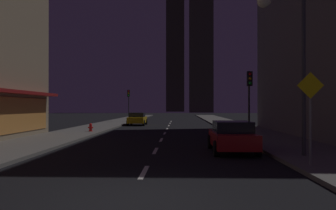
# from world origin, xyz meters

# --- Properties ---
(ground_plane) EXTENTS (78.00, 136.00, 0.10)m
(ground_plane) POSITION_xyz_m (0.00, 32.00, -0.05)
(ground_plane) COLOR black
(sidewalk_right) EXTENTS (4.00, 76.00, 0.15)m
(sidewalk_right) POSITION_xyz_m (7.00, 32.00, 0.07)
(sidewalk_right) COLOR #605E59
(sidewalk_right) RESTS_ON ground
(sidewalk_left) EXTENTS (4.00, 76.00, 0.15)m
(sidewalk_left) POSITION_xyz_m (-7.00, 32.00, 0.07)
(sidewalk_left) COLOR #605E59
(sidewalk_left) RESTS_ON ground
(lane_marking_center) EXTENTS (0.16, 43.80, 0.01)m
(lane_marking_center) POSITION_xyz_m (0.00, 18.80, 0.01)
(lane_marking_center) COLOR silver
(lane_marking_center) RESTS_ON ground
(skyscraper_distant_tall) EXTENTS (7.47, 5.55, 61.31)m
(skyscraper_distant_tall) POSITION_xyz_m (-0.45, 130.72, 30.66)
(skyscraper_distant_tall) COLOR #3A372B
(skyscraper_distant_tall) RESTS_ON ground
(skyscraper_distant_mid) EXTENTS (8.32, 5.29, 79.26)m
(skyscraper_distant_mid) POSITION_xyz_m (8.97, 110.43, 39.63)
(skyscraper_distant_mid) COLOR #3E3B2E
(skyscraper_distant_mid) RESTS_ON ground
(car_parked_near) EXTENTS (1.98, 4.24, 1.45)m
(car_parked_near) POSITION_xyz_m (3.60, 8.02, 0.74)
(car_parked_near) COLOR #B21919
(car_parked_near) RESTS_ON ground
(car_parked_far) EXTENTS (1.98, 4.24, 1.45)m
(car_parked_far) POSITION_xyz_m (-3.60, 29.95, 0.74)
(car_parked_far) COLOR gold
(car_parked_far) RESTS_ON ground
(fire_hydrant_far_left) EXTENTS (0.42, 0.30, 0.65)m
(fire_hydrant_far_left) POSITION_xyz_m (-5.90, 18.64, 0.45)
(fire_hydrant_far_left) COLOR red
(fire_hydrant_far_left) RESTS_ON sidewalk_left
(traffic_light_near_right) EXTENTS (0.32, 0.48, 4.20)m
(traffic_light_near_right) POSITION_xyz_m (5.50, 13.19, 3.19)
(traffic_light_near_right) COLOR #2D2D2D
(traffic_light_near_right) RESTS_ON sidewalk_right
(traffic_light_far_left) EXTENTS (0.32, 0.48, 4.20)m
(traffic_light_far_left) POSITION_xyz_m (-5.50, 35.92, 3.19)
(traffic_light_far_left) COLOR #2D2D2D
(traffic_light_far_left) RESTS_ON sidewalk_left
(street_lamp_right) EXTENTS (1.96, 0.56, 6.58)m
(street_lamp_right) POSITION_xyz_m (5.38, 6.13, 5.07)
(street_lamp_right) COLOR #38383D
(street_lamp_right) RESTS_ON sidewalk_right
(pedestrian_crossing_sign) EXTENTS (0.91, 0.08, 3.15)m
(pedestrian_crossing_sign) POSITION_xyz_m (5.60, 3.92, 2.02)
(pedestrian_crossing_sign) COLOR slate
(pedestrian_crossing_sign) RESTS_ON sidewalk_right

